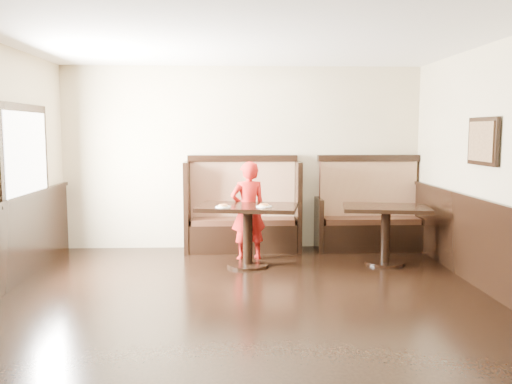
{
  "coord_description": "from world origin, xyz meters",
  "views": [
    {
      "loc": [
        -0.13,
        -4.88,
        1.82
      ],
      "look_at": [
        0.16,
        2.35,
        1.0
      ],
      "focal_mm": 38.0,
      "sensor_mm": 36.0,
      "label": 1
    }
  ],
  "objects": [
    {
      "name": "booth_main",
      "position": [
        0.0,
        3.3,
        0.53
      ],
      "size": [
        1.75,
        0.72,
        1.45
      ],
      "color": "black",
      "rests_on": "ground"
    },
    {
      "name": "pizza_plate_right",
      "position": [
        0.26,
        2.13,
        0.84
      ],
      "size": [
        0.21,
        0.21,
        0.04
      ],
      "color": "white",
      "rests_on": "table_main"
    },
    {
      "name": "table_neighbor",
      "position": [
        1.94,
        2.34,
        0.6
      ],
      "size": [
        1.26,
        0.94,
        0.8
      ],
      "rotation": [
        0.0,
        0.0,
        -0.17
      ],
      "color": "black",
      "rests_on": "ground"
    },
    {
      "name": "ground",
      "position": [
        0.0,
        0.0,
        0.0
      ],
      "size": [
        7.0,
        7.0,
        0.0
      ],
      "primitive_type": "plane",
      "color": "black",
      "rests_on": "ground"
    },
    {
      "name": "booth_neighbor",
      "position": [
        1.95,
        3.29,
        0.48
      ],
      "size": [
        1.65,
        0.72,
        1.45
      ],
      "color": "black",
      "rests_on": "ground"
    },
    {
      "name": "child",
      "position": [
        0.07,
        2.68,
        0.7
      ],
      "size": [
        0.58,
        0.45,
        1.39
      ],
      "primitive_type": "imported",
      "rotation": [
        0.0,
        0.0,
        3.4
      ],
      "color": "red",
      "rests_on": "ground"
    },
    {
      "name": "table_main",
      "position": [
        0.05,
        2.28,
        0.64
      ],
      "size": [
        1.43,
        1.04,
        0.83
      ],
      "rotation": [
        0.0,
        0.0,
        -0.18
      ],
      "color": "black",
      "rests_on": "ground"
    },
    {
      "name": "room_shell",
      "position": [
        -0.3,
        0.28,
        0.67
      ],
      "size": [
        7.0,
        7.0,
        7.0
      ],
      "color": "#C4B28E",
      "rests_on": "ground"
    },
    {
      "name": "pizza_plate_left",
      "position": [
        -0.27,
        2.12,
        0.84
      ],
      "size": [
        0.21,
        0.21,
        0.04
      ],
      "color": "white",
      "rests_on": "table_main"
    }
  ]
}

